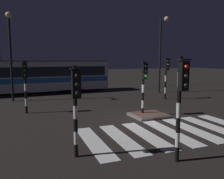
% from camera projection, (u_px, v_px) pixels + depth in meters
% --- Properties ---
extents(ground_plane, '(120.00, 120.00, 0.00)m').
position_uv_depth(ground_plane, '(147.00, 122.00, 12.38)').
color(ground_plane, black).
extents(rail_near, '(80.00, 0.12, 0.03)m').
position_uv_depth(rail_near, '(82.00, 92.00, 23.61)').
color(rail_near, '#59595E').
rests_on(rail_near, ground).
extents(rail_far, '(80.00, 0.12, 0.03)m').
position_uv_depth(rail_far, '(78.00, 90.00, 24.91)').
color(rail_far, '#59595E').
rests_on(rail_far, ground).
extents(crosswalk_zebra, '(8.10, 4.33, 0.02)m').
position_uv_depth(crosswalk_zebra, '(170.00, 132.00, 10.57)').
color(crosswalk_zebra, silver).
rests_on(crosswalk_zebra, ground).
extents(traffic_island, '(1.92, 1.72, 0.18)m').
position_uv_depth(traffic_island, '(148.00, 115.00, 13.45)').
color(traffic_island, slate).
rests_on(traffic_island, ground).
extents(traffic_light_corner_far_left, '(0.36, 0.42, 3.22)m').
position_uv_depth(traffic_light_corner_far_left, '(25.00, 79.00, 13.95)').
color(traffic_light_corner_far_left, black).
rests_on(traffic_light_corner_far_left, ground).
extents(traffic_light_median_centre, '(0.36, 0.42, 3.23)m').
position_uv_depth(traffic_light_median_centre, '(144.00, 80.00, 13.30)').
color(traffic_light_median_centre, black).
rests_on(traffic_light_median_centre, ground).
extents(traffic_light_corner_far_right, '(0.36, 0.42, 3.47)m').
position_uv_depth(traffic_light_corner_far_right, '(167.00, 72.00, 18.93)').
color(traffic_light_corner_far_right, black).
rests_on(traffic_light_corner_far_right, ground).
extents(traffic_light_corner_near_left, '(0.36, 0.42, 3.10)m').
position_uv_depth(traffic_light_corner_near_left, '(76.00, 98.00, 7.59)').
color(traffic_light_corner_near_left, black).
rests_on(traffic_light_corner_near_left, ground).
extents(traffic_light_kerb_mid_left, '(0.36, 0.42, 3.40)m').
position_uv_depth(traffic_light_kerb_mid_left, '(181.00, 94.00, 7.21)').
color(traffic_light_kerb_mid_left, black).
rests_on(traffic_light_kerb_mid_left, ground).
extents(street_lamp_trackside_right, '(0.44, 1.21, 7.24)m').
position_uv_depth(street_lamp_trackside_right, '(162.00, 46.00, 22.43)').
color(street_lamp_trackside_right, black).
rests_on(street_lamp_trackside_right, ground).
extents(street_lamp_trackside_left, '(0.44, 1.21, 6.70)m').
position_uv_depth(street_lamp_trackside_left, '(10.00, 46.00, 17.65)').
color(street_lamp_trackside_left, black).
rests_on(street_lamp_trackside_left, ground).
extents(tram, '(15.72, 2.58, 4.15)m').
position_uv_depth(tram, '(27.00, 76.00, 22.02)').
color(tram, silver).
rests_on(tram, ground).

